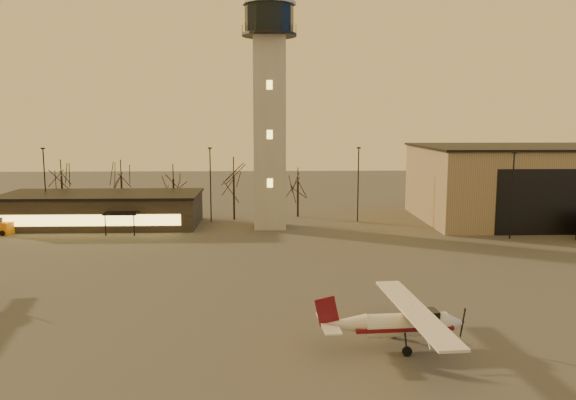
{
  "coord_description": "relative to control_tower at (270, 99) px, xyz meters",
  "views": [
    {
      "loc": [
        -0.1,
        -41.36,
        13.86
      ],
      "look_at": [
        1.74,
        13.0,
        6.02
      ],
      "focal_mm": 35.0,
      "sensor_mm": 36.0,
      "label": 1
    }
  ],
  "objects": [
    {
      "name": "ground",
      "position": [
        0.0,
        -30.0,
        -16.33
      ],
      "size": [
        220.0,
        220.0,
        0.0
      ],
      "primitive_type": "plane",
      "color": "#484542",
      "rests_on": "ground"
    },
    {
      "name": "light_poles",
      "position": [
        0.5,
        1.0,
        -10.92
      ],
      "size": [
        58.5,
        12.25,
        10.14
      ],
      "color": "black",
      "rests_on": "ground"
    },
    {
      "name": "terminal",
      "position": [
        -21.99,
        1.98,
        -14.17
      ],
      "size": [
        25.4,
        12.2,
        4.3
      ],
      "color": "black",
      "rests_on": "ground"
    },
    {
      "name": "service_cart",
      "position": [
        -32.98,
        -3.05,
        -15.54
      ],
      "size": [
        3.61,
        2.79,
        2.06
      ],
      "rotation": [
        0.0,
        0.0,
        -0.29
      ],
      "color": "orange",
      "rests_on": "ground"
    },
    {
      "name": "tree_row",
      "position": [
        -13.7,
        9.16,
        -10.39
      ],
      "size": [
        37.2,
        9.2,
        8.8
      ],
      "color": "black",
      "rests_on": "ground"
    },
    {
      "name": "control_tower",
      "position": [
        0.0,
        0.0,
        0.0
      ],
      "size": [
        6.8,
        6.8,
        32.6
      ],
      "color": "#9B9993",
      "rests_on": "ground"
    },
    {
      "name": "cessna_front",
      "position": [
        8.37,
        -38.74,
        -15.16
      ],
      "size": [
        9.78,
        12.35,
        3.4
      ],
      "rotation": [
        0.0,
        0.0,
        0.07
      ],
      "color": "beige",
      "rests_on": "ground"
    },
    {
      "name": "hangar",
      "position": [
        36.0,
        3.98,
        -11.17
      ],
      "size": [
        30.6,
        20.6,
        10.3
      ],
      "color": "#8F7C5E",
      "rests_on": "ground"
    }
  ]
}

